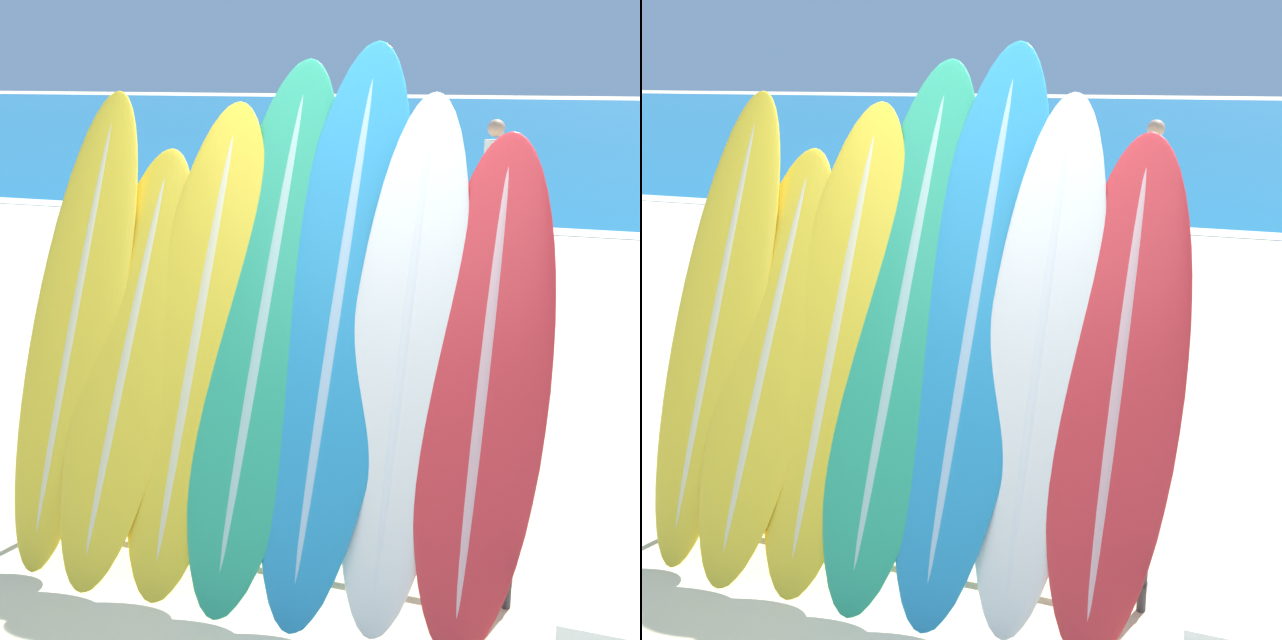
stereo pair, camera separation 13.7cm
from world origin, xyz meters
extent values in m
plane|color=beige|center=(0.00, 0.00, 0.00)|extent=(160.00, 160.00, 0.00)
cube|color=#146693|center=(0.00, 39.69, 0.00)|extent=(120.00, 60.00, 0.00)
cube|color=white|center=(0.00, 9.99, 0.01)|extent=(120.00, 0.60, 0.01)
cylinder|color=#28282D|center=(-1.46, 0.39, 0.48)|extent=(0.04, 0.04, 0.95)
cylinder|color=#28282D|center=(0.81, 0.39, 0.48)|extent=(0.04, 0.04, 0.95)
cylinder|color=#28282D|center=(-0.32, 0.39, 0.93)|extent=(2.31, 0.04, 0.04)
cylinder|color=#28282D|center=(-0.32, 0.39, 0.12)|extent=(2.31, 0.04, 0.04)
ellipsoid|color=yellow|center=(-1.29, 0.43, 1.08)|extent=(0.48, 1.07, 2.16)
ellipsoid|color=beige|center=(-1.29, 0.43, 1.08)|extent=(0.09, 1.04, 2.08)
ellipsoid|color=yellow|center=(-0.98, 0.37, 0.95)|extent=(0.52, 1.08, 1.89)
ellipsoid|color=beige|center=(-0.98, 0.37, 0.95)|extent=(0.09, 1.05, 1.82)
ellipsoid|color=yellow|center=(-0.65, 0.43, 1.06)|extent=(0.55, 1.12, 2.11)
ellipsoid|color=beige|center=(-0.65, 0.43, 1.06)|extent=(0.10, 1.09, 2.03)
ellipsoid|color=#289E70|center=(-0.34, 0.48, 1.16)|extent=(0.57, 1.29, 2.32)
ellipsoid|color=#9AC3B3|center=(-0.34, 0.48, 1.16)|extent=(0.10, 1.25, 2.23)
ellipsoid|color=teal|center=(0.00, 0.50, 1.20)|extent=(0.56, 1.29, 2.39)
ellipsoid|color=#98BACC|center=(0.00, 0.50, 1.20)|extent=(0.10, 1.25, 2.30)
ellipsoid|color=silver|center=(0.32, 0.42, 1.08)|extent=(0.49, 0.99, 2.17)
ellipsoid|color=silver|center=(0.32, 0.42, 1.08)|extent=(0.09, 0.97, 2.09)
ellipsoid|color=red|center=(0.67, 0.39, 1.01)|extent=(0.53, 0.99, 2.01)
ellipsoid|color=#D19A9C|center=(0.67, 0.39, 1.01)|extent=(0.10, 0.96, 1.94)
cylinder|color=tan|center=(-0.43, 8.40, 0.39)|extent=(0.11, 0.11, 0.78)
cylinder|color=tan|center=(-0.58, 8.49, 0.39)|extent=(0.11, 0.11, 0.78)
cube|color=#CC4C3D|center=(-0.51, 8.45, 0.66)|extent=(0.26, 0.23, 0.23)
cube|color=white|center=(-0.51, 8.45, 1.09)|extent=(0.28, 0.26, 0.61)
sphere|color=tan|center=(-0.51, 8.45, 1.54)|extent=(0.22, 0.22, 0.22)
cylinder|color=#A87A5B|center=(-3.03, 6.08, 0.38)|extent=(0.11, 0.11, 0.76)
cylinder|color=#A87A5B|center=(-2.87, 6.03, 0.38)|extent=(0.11, 0.11, 0.76)
cube|color=#478466|center=(-2.95, 6.06, 0.65)|extent=(0.24, 0.19, 0.23)
cube|color=#3370BC|center=(-2.95, 6.06, 1.06)|extent=(0.26, 0.21, 0.60)
sphere|color=#A87A5B|center=(-2.95, 6.06, 1.50)|extent=(0.22, 0.22, 0.22)
cube|color=white|center=(1.30, -0.07, 0.35)|extent=(0.49, 0.36, 0.07)
camera|label=1|loc=(1.17, -3.06, 2.25)|focal=50.00mm
camera|label=2|loc=(1.29, -3.02, 2.25)|focal=50.00mm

